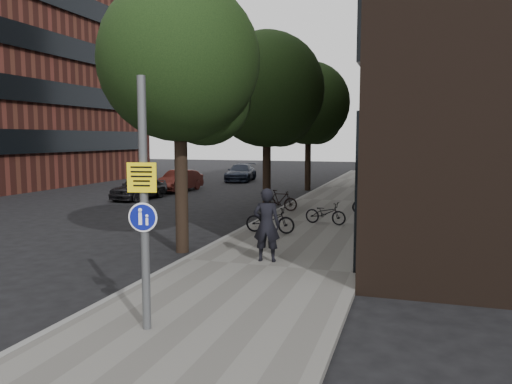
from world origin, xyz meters
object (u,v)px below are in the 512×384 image
at_px(signpost, 144,204).
at_px(parked_car_near, 139,187).
at_px(pedestrian, 267,225).
at_px(parked_bike_facade_near, 325,213).

height_order(signpost, parked_car_near, signpost).
height_order(signpost, pedestrian, signpost).
height_order(pedestrian, parked_bike_facade_near, pedestrian).
xyz_separation_m(parked_bike_facade_near, parked_car_near, (-10.72, 5.29, 0.10)).
distance_m(pedestrian, parked_car_near, 15.12).
bearing_deg(parked_bike_facade_near, parked_car_near, 75.23).
bearing_deg(signpost, pedestrian, 71.90).
xyz_separation_m(signpost, parked_bike_facade_near, (1.11, 10.72, -1.64)).
distance_m(parked_bike_facade_near, parked_car_near, 11.95).
distance_m(pedestrian, parked_bike_facade_near, 5.89).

